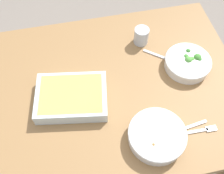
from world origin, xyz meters
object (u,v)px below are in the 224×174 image
fork_on_table (199,131)px  spoon_by_broccoli (165,58)px  stew_bowl (157,136)px  broccoli_bowl (188,63)px  baking_dish (72,97)px  drink_cup (141,36)px  spoon_by_stew (182,129)px

fork_on_table → spoon_by_broccoli: bearing=92.8°
stew_bowl → broccoli_bowl: 0.40m
fork_on_table → baking_dish: bearing=152.9°
baking_dish → fork_on_table: 0.55m
drink_cup → spoon_by_broccoli: size_ratio=0.57×
spoon_by_broccoli → fork_on_table: (0.02, -0.39, -0.00)m
stew_bowl → broccoli_bowl: broccoli_bowl is taller
stew_bowl → baking_dish: 0.39m
baking_dish → broccoli_bowl: bearing=7.6°
spoon_by_stew → spoon_by_broccoli: bearing=82.7°
broccoli_bowl → fork_on_table: bearing=-101.4°
broccoli_bowl → fork_on_table: 0.33m
baking_dish → drink_cup: size_ratio=3.90×
drink_cup → spoon_by_broccoli: bearing=-56.1°
spoon_by_stew → fork_on_table: bearing=-17.1°
broccoli_bowl → baking_dish: bearing=-172.4°
stew_bowl → spoon_by_broccoli: stew_bowl is taller
stew_bowl → baking_dish: size_ratio=0.70×
stew_bowl → spoon_by_stew: size_ratio=1.31×
broccoli_bowl → baking_dish: 0.56m
spoon_by_stew → baking_dish: bearing=151.5°
drink_cup → spoon_by_broccoli: 0.16m
stew_bowl → drink_cup: drink_cup is taller
drink_cup → spoon_by_stew: (0.04, -0.50, -0.03)m
broccoli_bowl → fork_on_table: broccoli_bowl is taller
stew_bowl → drink_cup: bearing=81.5°
stew_bowl → fork_on_table: (0.18, -0.00, -0.03)m
fork_on_table → drink_cup: bearing=101.6°
spoon_by_broccoli → fork_on_table: size_ratio=0.84×
spoon_by_broccoli → fork_on_table: spoon_by_broccoli is taller
spoon_by_stew → fork_on_table: size_ratio=0.99×
broccoli_bowl → drink_cup: size_ratio=2.53×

